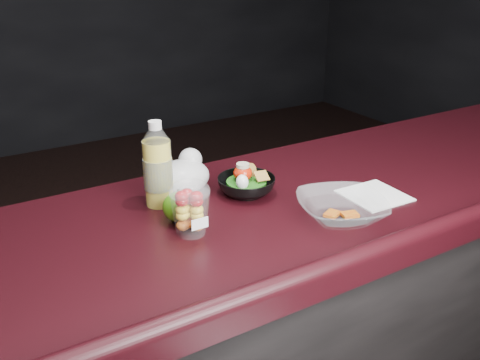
# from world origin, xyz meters

# --- Properties ---
(lemonade_bottle) EXTENTS (0.08, 0.08, 0.23)m
(lemonade_bottle) POSITION_xyz_m (-0.05, 0.45, 1.12)
(lemonade_bottle) COLOR yellow
(lemonade_bottle) RESTS_ON counter
(fruit_cup) EXTENTS (0.10, 0.10, 0.14)m
(fruit_cup) POSITION_xyz_m (-0.06, 0.26, 1.09)
(fruit_cup) COLOR white
(fruit_cup) RESTS_ON counter
(green_apple) EXTENTS (0.08, 0.08, 0.09)m
(green_apple) POSITION_xyz_m (-0.05, 0.34, 1.06)
(green_apple) COLOR #307B0E
(green_apple) RESTS_ON counter
(plastic_bag) EXTENTS (0.16, 0.13, 0.12)m
(plastic_bag) POSITION_xyz_m (0.03, 0.49, 1.07)
(plastic_bag) COLOR silver
(plastic_bag) RESTS_ON counter
(snack_bowl) EXTENTS (0.20, 0.20, 0.09)m
(snack_bowl) POSITION_xyz_m (0.18, 0.39, 1.05)
(snack_bowl) COLOR black
(snack_bowl) RESTS_ON counter
(takeout_bowl) EXTENTS (0.30, 0.30, 0.06)m
(takeout_bowl) POSITION_xyz_m (0.31, 0.14, 1.05)
(takeout_bowl) COLOR silver
(takeout_bowl) RESTS_ON counter
(paper_napkin) EXTENTS (0.17, 0.17, 0.00)m
(paper_napkin) POSITION_xyz_m (0.48, 0.19, 1.02)
(paper_napkin) COLOR white
(paper_napkin) RESTS_ON counter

